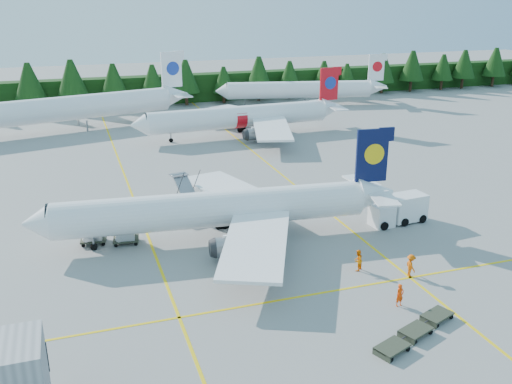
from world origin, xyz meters
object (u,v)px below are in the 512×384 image
object	(u,v)px
airliner_navy	(206,210)
airstairs	(195,210)
airliner_red	(236,118)
service_truck	(398,210)

from	to	relation	value
airliner_navy	airstairs	world-z (taller)	airliner_navy
airstairs	airliner_navy	bearing A→B (deg)	-104.45
airliner_red	airstairs	xyz separation A→B (m)	(-14.73, -33.91, -2.35)
airstairs	service_truck	bearing A→B (deg)	-35.65
airstairs	service_truck	size ratio (longest dim) A/B	1.03
airliner_navy	airliner_red	world-z (taller)	airliner_red
airliner_red	service_truck	world-z (taller)	airliner_red
airliner_red	airstairs	size ratio (longest dim) A/B	5.65
airliner_red	airstairs	world-z (taller)	airliner_red
airliner_navy	service_truck	world-z (taller)	airliner_navy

